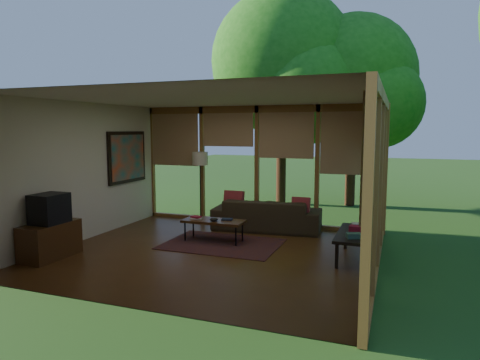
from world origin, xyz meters
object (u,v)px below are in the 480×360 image
at_px(floor_lamp, 200,163).
at_px(side_console, 356,235).
at_px(media_cabinet, 50,240).
at_px(sofa, 267,215).
at_px(television, 49,209).
at_px(coffee_table, 214,222).

distance_m(floor_lamp, side_console, 4.20).
relative_size(media_cabinet, side_console, 0.71).
distance_m(sofa, television, 4.33).
height_order(sofa, floor_lamp, floor_lamp).
bearing_deg(media_cabinet, floor_lamp, 71.18).
distance_m(sofa, floor_lamp, 2.01).
distance_m(television, side_console, 5.17).
bearing_deg(side_console, television, -160.44).
xyz_separation_m(sofa, floor_lamp, (-1.69, 0.22, 1.07)).
bearing_deg(sofa, floor_lamp, -13.10).
bearing_deg(coffee_table, floor_lamp, 123.54).
bearing_deg(media_cabinet, television, 0.00).
height_order(floor_lamp, coffee_table, floor_lamp).
bearing_deg(television, side_console, 19.56).
bearing_deg(television, coffee_table, 42.02).
xyz_separation_m(television, floor_lamp, (1.15, 3.44, 0.56)).
bearing_deg(sofa, media_cabinet, 42.74).
relative_size(coffee_table, side_console, 0.86).
relative_size(television, coffee_table, 0.46).
height_order(sofa, coffee_table, sofa).
height_order(media_cabinet, floor_lamp, floor_lamp).
relative_size(floor_lamp, coffee_table, 1.38).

